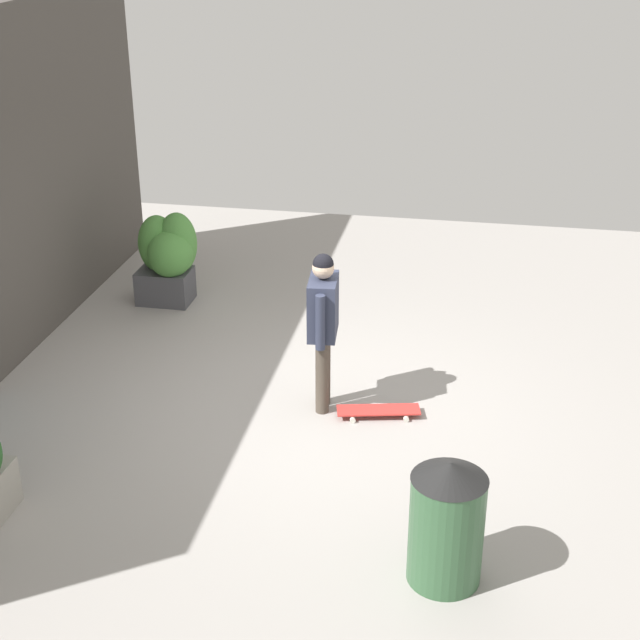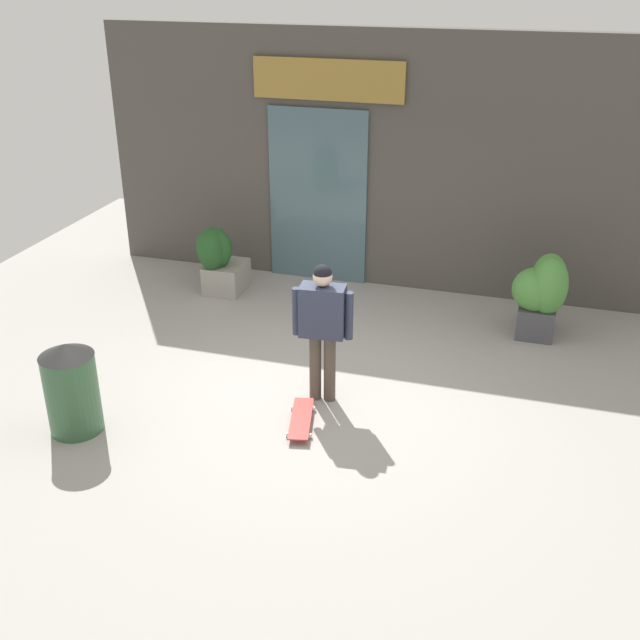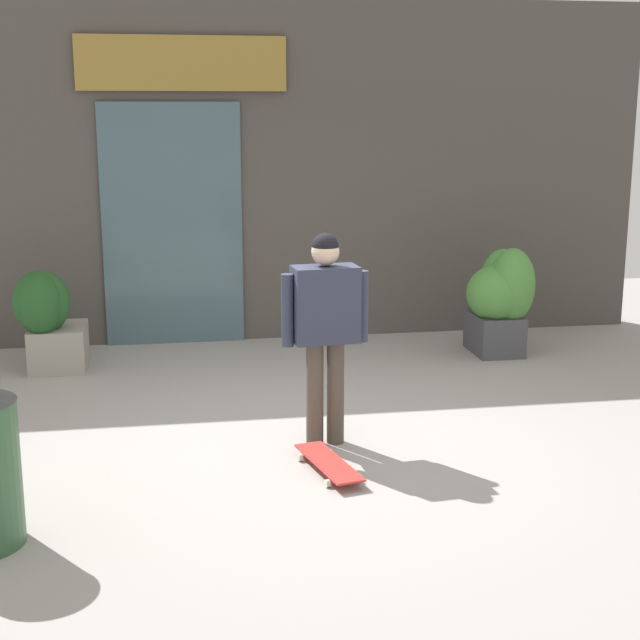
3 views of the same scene
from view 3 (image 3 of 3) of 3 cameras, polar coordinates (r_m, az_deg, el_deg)
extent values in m
plane|color=#9E9993|center=(7.22, -0.56, -7.19)|extent=(12.00, 12.00, 0.00)
cube|color=#4C4742|center=(10.11, -3.54, 9.01)|extent=(8.38, 0.25, 3.60)
cube|color=#47606B|center=(9.97, -9.02, 5.75)|extent=(1.46, 0.06, 2.54)
cube|color=olive|center=(9.89, -8.47, 15.30)|extent=(2.13, 0.05, 0.55)
cylinder|color=#4C4238|center=(6.99, 0.95, -4.44)|extent=(0.13, 0.13, 0.79)
cylinder|color=#4C4238|center=(6.95, -0.32, -4.54)|extent=(0.13, 0.13, 0.79)
cube|color=#2D3347|center=(6.80, 0.32, 0.97)|extent=(0.50, 0.30, 0.56)
cylinder|color=#2D3347|center=(6.88, 2.60, 0.84)|extent=(0.09, 0.09, 0.53)
cylinder|color=#2D3347|center=(6.74, -2.00, 0.59)|extent=(0.09, 0.09, 0.53)
sphere|color=beige|center=(6.73, 0.33, 4.22)|extent=(0.21, 0.21, 0.21)
sphere|color=black|center=(6.73, 0.33, 4.52)|extent=(0.19, 0.19, 0.19)
cube|color=red|center=(6.55, 0.53, -8.70)|extent=(0.38, 0.82, 0.02)
cylinder|color=silver|center=(6.40, 2.39, -9.67)|extent=(0.04, 0.06, 0.05)
cylinder|color=silver|center=(6.31, 0.46, -9.98)|extent=(0.04, 0.06, 0.05)
cylinder|color=silver|center=(6.83, 0.59, -8.16)|extent=(0.04, 0.06, 0.05)
cylinder|color=silver|center=(6.75, -1.23, -8.42)|extent=(0.04, 0.06, 0.05)
cube|color=#47474C|center=(9.78, 10.64, -0.79)|extent=(0.46, 0.64, 0.41)
ellipsoid|color=#4C8C3D|center=(9.57, 11.68, 2.09)|extent=(0.46, 0.47, 0.76)
ellipsoid|color=#4C8C3D|center=(9.79, 11.10, 2.24)|extent=(0.46, 0.48, 0.71)
ellipsoid|color=#4C8C3D|center=(9.57, 10.70, 1.63)|extent=(0.59, 0.55, 0.56)
cube|color=gray|center=(9.39, -15.71, -1.61)|extent=(0.53, 0.63, 0.42)
ellipsoid|color=#235123|center=(9.16, -16.72, 0.98)|extent=(0.41, 0.52, 0.61)
ellipsoid|color=#235123|center=(9.21, -16.69, 1.05)|extent=(0.54, 0.39, 0.61)
camera|label=1|loc=(8.64, -65.06, 19.93)|focal=52.02mm
camera|label=2|loc=(3.83, 96.83, 31.47)|focal=43.13mm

